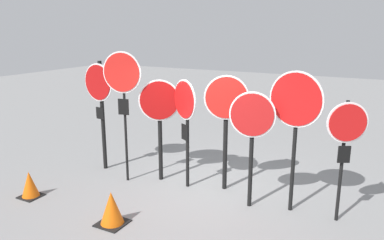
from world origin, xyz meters
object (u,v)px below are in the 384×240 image
(stop_sign_2, at_px, (160,112))
(stop_sign_3, at_px, (185,110))
(stop_sign_6, at_px, (296,110))
(traffic_cone_0, at_px, (112,208))
(stop_sign_7, at_px, (346,134))
(traffic_cone_1, at_px, (30,184))
(stop_sign_0, at_px, (100,96))
(stop_sign_1, at_px, (122,83))
(stop_sign_4, at_px, (226,111))
(stop_sign_5, at_px, (252,126))

(stop_sign_2, relative_size, stop_sign_3, 0.98)
(stop_sign_6, relative_size, traffic_cone_0, 4.36)
(stop_sign_7, xyz_separation_m, traffic_cone_1, (-5.37, -1.77, -1.28))
(traffic_cone_0, height_order, traffic_cone_1, traffic_cone_0)
(traffic_cone_0, relative_size, traffic_cone_1, 1.12)
(stop_sign_7, distance_m, traffic_cone_1, 5.80)
(stop_sign_2, relative_size, stop_sign_7, 1.05)
(stop_sign_0, bearing_deg, stop_sign_7, 6.01)
(stop_sign_1, relative_size, stop_sign_7, 1.32)
(stop_sign_1, bearing_deg, stop_sign_4, 5.48)
(stop_sign_5, bearing_deg, stop_sign_4, 134.76)
(stop_sign_1, xyz_separation_m, traffic_cone_0, (0.90, -1.56, -1.82))
(stop_sign_3, bearing_deg, stop_sign_5, 21.63)
(stop_sign_3, bearing_deg, stop_sign_6, 29.56)
(stop_sign_0, relative_size, traffic_cone_1, 4.82)
(traffic_cone_1, bearing_deg, stop_sign_2, 46.35)
(stop_sign_2, bearing_deg, stop_sign_5, -38.49)
(stop_sign_3, distance_m, stop_sign_5, 1.47)
(traffic_cone_0, bearing_deg, stop_sign_6, 36.47)
(stop_sign_2, xyz_separation_m, stop_sign_7, (3.58, -0.10, 0.03))
(stop_sign_5, bearing_deg, stop_sign_2, 161.99)
(stop_sign_3, bearing_deg, stop_sign_7, 29.95)
(stop_sign_5, bearing_deg, stop_sign_3, 160.71)
(stop_sign_5, xyz_separation_m, traffic_cone_0, (-1.80, -1.65, -1.24))
(stop_sign_2, bearing_deg, stop_sign_6, -32.69)
(stop_sign_2, height_order, stop_sign_4, stop_sign_4)
(stop_sign_0, bearing_deg, traffic_cone_1, -91.51)
(stop_sign_6, bearing_deg, stop_sign_1, -164.18)
(stop_sign_0, height_order, traffic_cone_0, stop_sign_0)
(stop_sign_0, bearing_deg, traffic_cone_0, -39.69)
(stop_sign_0, xyz_separation_m, traffic_cone_1, (-0.26, -1.82, -1.45))
(stop_sign_5, distance_m, traffic_cone_0, 2.74)
(stop_sign_4, height_order, stop_sign_5, stop_sign_4)
(stop_sign_1, xyz_separation_m, stop_sign_4, (2.01, 0.58, -0.48))
(stop_sign_7, height_order, traffic_cone_0, stop_sign_7)
(stop_sign_3, relative_size, stop_sign_5, 1.04)
(stop_sign_6, height_order, traffic_cone_0, stop_sign_6)
(stop_sign_3, xyz_separation_m, stop_sign_4, (0.76, 0.25, 0.02))
(stop_sign_5, relative_size, stop_sign_7, 1.03)
(stop_sign_1, relative_size, traffic_cone_0, 4.76)
(stop_sign_2, relative_size, stop_sign_5, 1.02)
(stop_sign_2, bearing_deg, stop_sign_0, 151.43)
(stop_sign_0, xyz_separation_m, stop_sign_6, (4.30, -0.05, 0.14))
(stop_sign_4, bearing_deg, stop_sign_6, -34.80)
(stop_sign_4, bearing_deg, stop_sign_3, 176.03)
(stop_sign_2, height_order, traffic_cone_1, stop_sign_2)
(stop_sign_5, relative_size, stop_sign_6, 0.85)
(stop_sign_4, height_order, traffic_cone_1, stop_sign_4)
(stop_sign_1, relative_size, stop_sign_2, 1.26)
(stop_sign_2, bearing_deg, traffic_cone_1, -164.25)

